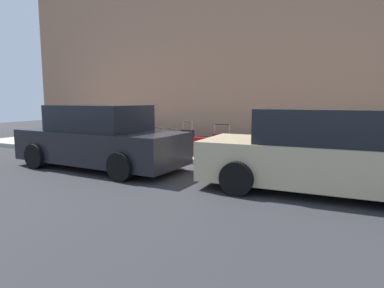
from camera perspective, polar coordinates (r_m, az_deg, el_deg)
The scene contains 16 objects.
ground_plane at distance 9.30m, azimuth -2.84°, elevation -3.28°, with size 40.00×40.00×0.00m, color #28282B.
sidewalk_curb at distance 11.52m, azimuth 2.97°, elevation -0.79°, with size 18.00×5.00×0.14m, color #ADA89E.
suitcase_olive_0 at distance 8.81m, azimuth 15.50°, elevation -1.03°, with size 0.50×0.28×1.00m.
suitcase_navy_1 at distance 8.85m, azimuth 12.00°, elevation -1.25°, with size 0.38×0.19×0.84m.
suitcase_silver_2 at distance 9.04m, azimuth 8.75°, elevation -0.98°, with size 0.51×0.25×0.61m.
suitcase_maroon_3 at distance 9.22m, azimuth 5.19°, elevation -0.35°, with size 0.50×0.27×0.97m.
suitcase_red_4 at distance 9.35m, azimuth 1.70°, elevation -0.57°, with size 0.45×0.21×0.63m.
suitcase_black_5 at distance 9.65m, azimuth -0.77°, elevation 0.24°, with size 0.37×0.22×1.02m.
suitcase_teal_6 at distance 9.76m, azimuth -3.58°, elevation -0.32°, with size 0.37×0.26×0.81m.
suitcase_olive_7 at distance 10.08m, azimuth -5.82°, elevation 0.09°, with size 0.42×0.22×0.81m.
suitcase_navy_8 at distance 10.29m, azimuth -8.50°, elevation 0.36°, with size 0.43×0.26×0.98m.
fire_hydrant at distance 10.77m, azimuth -11.90°, elevation 1.12°, with size 0.39×0.21×0.81m.
bollard_post at distance 10.97m, azimuth -14.52°, elevation 1.07°, with size 0.13×0.13×0.82m, color brown.
parking_meter at distance 8.83m, azimuth 24.41°, elevation 1.80°, with size 0.12×0.09×1.27m.
parked_car_beige_0 at distance 6.72m, azimuth 21.91°, elevation -1.57°, with size 4.66×2.04×1.60m.
parked_car_charcoal_1 at distance 8.83m, azimuth -15.73°, elevation 0.87°, with size 4.66×2.14×1.63m.
Camera 1 is at (-4.27, 8.06, 1.77)m, focal length 30.65 mm.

